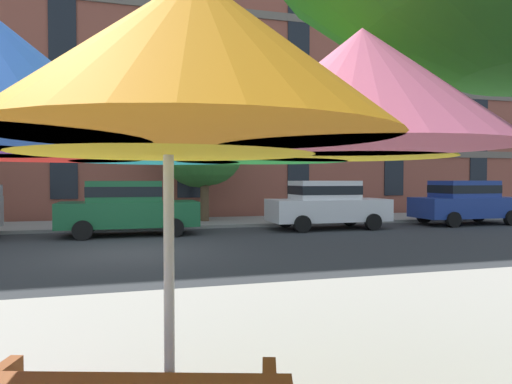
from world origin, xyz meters
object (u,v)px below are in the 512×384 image
object	(u,v)px
sedan_green	(128,206)
patio_umbrella	(168,107)
sedan_white	(327,203)
street_tree_middle	(203,149)
sedan_blue	(466,201)

from	to	relation	value
sedan_green	patio_umbrella	distance (m)	12.77
sedan_white	patio_umbrella	size ratio (longest dim) A/B	1.26
sedan_green	street_tree_middle	distance (m)	4.91
sedan_green	sedan_white	world-z (taller)	same
sedan_green	sedan_white	bearing A→B (deg)	0.00
sedan_white	sedan_green	bearing A→B (deg)	180.00
sedan_green	patio_umbrella	bearing A→B (deg)	-88.76
sedan_green	street_tree_middle	size ratio (longest dim) A/B	0.94
sedan_white	street_tree_middle	world-z (taller)	street_tree_middle
sedan_green	sedan_blue	distance (m)	13.22
sedan_blue	patio_umbrella	xyz separation A→B (m)	(-12.94, -12.70, 1.28)
sedan_white	sedan_blue	xyz separation A→B (m)	(6.15, 0.00, 0.00)
sedan_white	street_tree_middle	xyz separation A→B (m)	(-4.07, 3.23, 2.16)
sedan_green	sedan_blue	size ratio (longest dim) A/B	1.00
patio_umbrella	sedan_blue	bearing A→B (deg)	44.45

